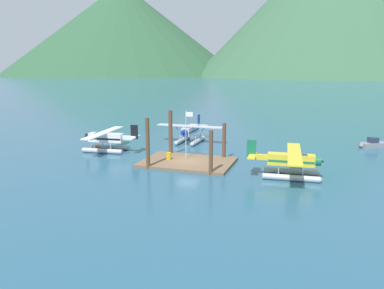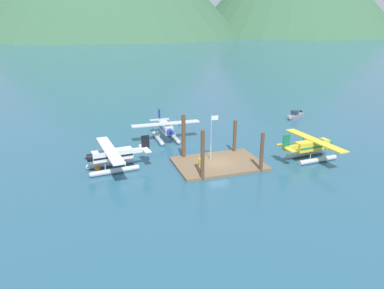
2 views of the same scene
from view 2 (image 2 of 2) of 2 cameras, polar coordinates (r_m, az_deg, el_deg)
The scene contains 13 objects.
ground_plane at distance 44.80m, azimuth 4.30°, elevation -3.26°, with size 1200.00×1200.00×0.00m, color #285670.
dock_platform at distance 44.75m, azimuth 4.31°, elevation -3.08°, with size 10.85×7.67×0.30m, color brown.
piling_near_left at distance 39.34m, azimuth 1.72°, elevation -1.81°, with size 0.45×0.45×5.90m, color brown.
piling_near_right at distance 42.51m, azimuth 11.20°, elevation -1.30°, with size 0.43×0.43×4.88m, color brown.
piling_far_left at distance 45.64m, azimuth -1.36°, elevation 1.19°, with size 0.51×0.51×5.95m, color brown.
piling_far_right at distance 48.30m, azimuth 6.91°, elevation 1.24°, with size 0.46×0.46×4.64m, color brown.
flagpole at distance 44.30m, azimuth 3.26°, elevation 2.03°, with size 0.95×0.10×5.98m.
fuel_drum at distance 43.59m, azimuth 1.46°, elevation -2.80°, with size 0.62×0.62×0.88m.
mooring_buoy at distance 44.23m, azimuth -15.03°, elevation -3.70°, with size 0.68×0.68×0.68m, color orange.
seaplane_silver_bow_left at distance 53.98m, azimuth -4.27°, elevation 2.40°, with size 10.41×7.98×3.84m.
seaplane_white_port_fwd at distance 43.67m, azimuth -12.73°, elevation -2.06°, with size 7.96×10.49×3.84m.
seaplane_yellow_stbd_aft at distance 48.49m, azimuth 18.80°, elevation -0.51°, with size 7.97×10.48×3.84m.
boat_grey_open_east at distance 69.61m, azimuth 16.29°, elevation 4.52°, with size 4.40×3.40×1.50m.
Camera 2 is at (-16.19, -38.24, 16.83)m, focal length 33.03 mm.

